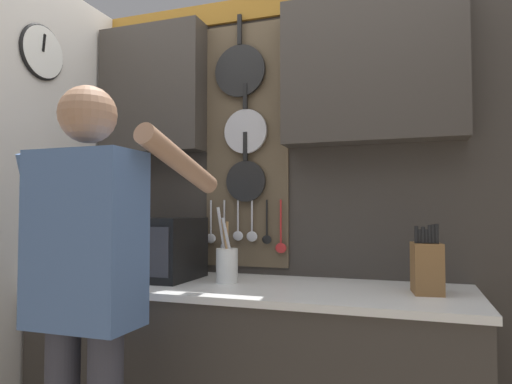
% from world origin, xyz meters
% --- Properties ---
extents(back_wall_unit, '(2.52, 0.20, 2.37)m').
position_xyz_m(back_wall_unit, '(0.01, 0.30, 1.49)').
color(back_wall_unit, '#38332D').
rests_on(back_wall_unit, ground_plane).
extents(side_wall, '(0.07, 1.60, 2.37)m').
position_xyz_m(side_wall, '(-0.99, -0.37, 1.20)').
color(side_wall, silver).
rests_on(side_wall, ground_plane).
extents(microwave, '(0.50, 0.37, 0.30)m').
position_xyz_m(microwave, '(-0.54, 0.01, 1.04)').
color(microwave, black).
rests_on(microwave, base_cabinet_counter).
extents(knife_block, '(0.13, 0.16, 0.28)m').
position_xyz_m(knife_block, '(0.76, 0.01, 1.00)').
color(knife_block, brown).
rests_on(knife_block, base_cabinet_counter).
extents(utensil_crock, '(0.10, 0.10, 0.35)m').
position_xyz_m(utensil_crock, '(-0.11, 0.01, 0.98)').
color(utensil_crock, white).
rests_on(utensil_crock, base_cabinet_counter).
extents(person, '(0.54, 0.65, 1.67)m').
position_xyz_m(person, '(-0.38, -0.62, 1.00)').
color(person, '#383842').
rests_on(person, ground_plane).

